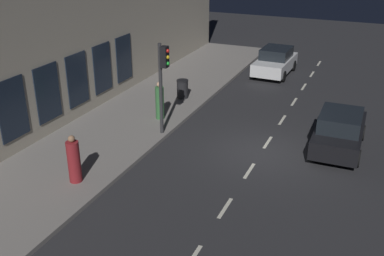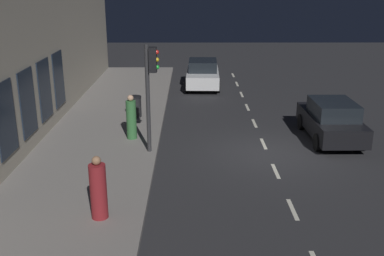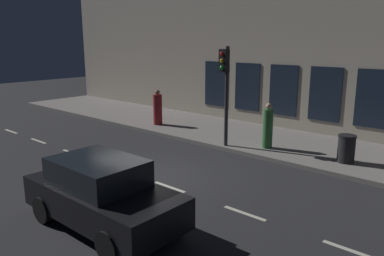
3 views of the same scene
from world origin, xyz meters
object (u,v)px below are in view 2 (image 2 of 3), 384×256
object	(u,v)px
pedestrian_1	(98,190)
traffic_light	(151,80)
pedestrian_0	(131,119)
parked_car_1	(331,120)
parked_car_0	(203,74)
trash_bin	(135,106)

from	to	relation	value
pedestrian_1	traffic_light	bearing A→B (deg)	39.12
traffic_light	pedestrian_0	world-z (taller)	traffic_light
parked_car_1	parked_car_0	bearing A→B (deg)	117.32
parked_car_1	pedestrian_0	size ratio (longest dim) A/B	2.33
pedestrian_0	parked_car_0	bearing A→B (deg)	84.49
traffic_light	parked_car_1	xyz separation A→B (m)	(-6.83, -1.64, -1.95)
parked_car_1	pedestrian_1	bearing A→B (deg)	-141.34
traffic_light	parked_car_0	size ratio (longest dim) A/B	0.95
parked_car_1	pedestrian_0	bearing A→B (deg)	-178.60
traffic_light	parked_car_0	distance (m)	11.01
traffic_light	pedestrian_0	distance (m)	2.43
parked_car_0	parked_car_1	size ratio (longest dim) A/B	1.00
pedestrian_1	trash_bin	xyz separation A→B (m)	(0.13, -9.01, -0.30)
parked_car_0	trash_bin	bearing A→B (deg)	65.11
pedestrian_0	pedestrian_1	distance (m)	6.11
traffic_light	pedestrian_0	bearing A→B (deg)	-56.80
parked_car_0	trash_bin	xyz separation A→B (m)	(3.18, 6.36, -0.17)
pedestrian_1	parked_car_1	bearing A→B (deg)	0.03
parked_car_0	pedestrian_1	size ratio (longest dim) A/B	2.36
traffic_light	trash_bin	size ratio (longest dim) A/B	4.06
parked_car_0	traffic_light	bearing A→B (deg)	80.62
parked_car_1	trash_bin	distance (m)	8.36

